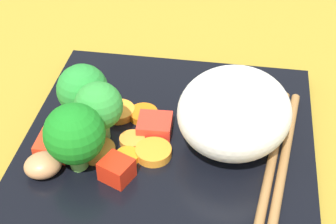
{
  "coord_description": "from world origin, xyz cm",
  "views": [
    {
      "loc": [
        34.43,
        4.86,
        32.76
      ],
      "look_at": [
        -1.3,
        -0.27,
        3.32
      ],
      "focal_mm": 55.66,
      "sensor_mm": 36.0,
      "label": 1
    }
  ],
  "objects_px": {
    "square_plate": "(169,144)",
    "rice_mound": "(234,114)",
    "broccoli_floret_1": "(74,135)",
    "chopstick_pair": "(275,175)",
    "carrot_slice_2": "(132,140)"
  },
  "relations": [
    {
      "from": "square_plate",
      "to": "rice_mound",
      "type": "xyz_separation_m",
      "value": [
        0.0,
        0.06,
        0.04
      ]
    },
    {
      "from": "broccoli_floret_1",
      "to": "square_plate",
      "type": "bearing_deg",
      "value": 121.79
    },
    {
      "from": "rice_mound",
      "to": "chopstick_pair",
      "type": "relative_size",
      "value": 0.44
    },
    {
      "from": "broccoli_floret_1",
      "to": "carrot_slice_2",
      "type": "xyz_separation_m",
      "value": [
        -0.03,
        0.04,
        -0.03
      ]
    },
    {
      "from": "rice_mound",
      "to": "chopstick_pair",
      "type": "xyz_separation_m",
      "value": [
        0.03,
        0.04,
        -0.03
      ]
    },
    {
      "from": "square_plate",
      "to": "carrot_slice_2",
      "type": "relative_size",
      "value": 11.33
    },
    {
      "from": "carrot_slice_2",
      "to": "square_plate",
      "type": "bearing_deg",
      "value": 107.8
    },
    {
      "from": "rice_mound",
      "to": "carrot_slice_2",
      "type": "height_order",
      "value": "rice_mound"
    },
    {
      "from": "square_plate",
      "to": "broccoli_floret_1",
      "type": "relative_size",
      "value": 4.15
    },
    {
      "from": "square_plate",
      "to": "broccoli_floret_1",
      "type": "xyz_separation_m",
      "value": [
        0.04,
        -0.07,
        0.04
      ]
    },
    {
      "from": "carrot_slice_2",
      "to": "chopstick_pair",
      "type": "distance_m",
      "value": 0.13
    },
    {
      "from": "square_plate",
      "to": "rice_mound",
      "type": "bearing_deg",
      "value": 88.66
    },
    {
      "from": "square_plate",
      "to": "chopstick_pair",
      "type": "bearing_deg",
      "value": 68.91
    },
    {
      "from": "square_plate",
      "to": "broccoli_floret_1",
      "type": "bearing_deg",
      "value": -58.21
    },
    {
      "from": "rice_mound",
      "to": "carrot_slice_2",
      "type": "distance_m",
      "value": 0.09
    }
  ]
}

